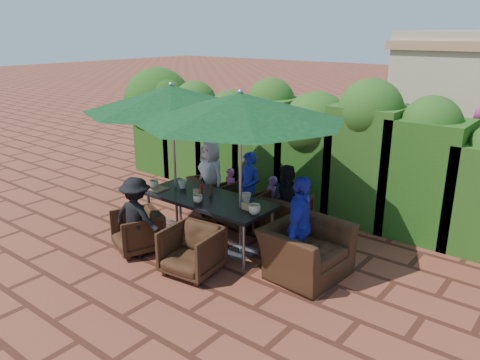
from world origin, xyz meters
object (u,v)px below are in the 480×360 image
Objects in this scene: chair_far_mid at (240,204)px; chair_far_right at (284,213)px; umbrella_right at (240,107)px; umbrella_left at (172,98)px; chair_near_left at (137,229)px; dining_table at (208,202)px; chair_end_right at (307,242)px; chair_near_right at (192,249)px; chair_far_left at (211,192)px.

chair_far_mid is 0.93× the size of chair_far_right.
umbrella_right reaches higher than chair_far_mid.
chair_far_right is at bearing 31.28° from umbrella_left.
umbrella_left is 2.08m from chair_near_left.
umbrella_left reaches higher than chair_far_mid.
dining_table is 1.75m from chair_end_right.
umbrella_right is 4.06× the size of chair_near_right.
umbrella_right is at bearing 98.28° from chair_end_right.
dining_table is 1.14m from chair_near_left.
chair_near_right is at bearing -36.46° from umbrella_left.
chair_far_right is at bearing 74.26° from chair_near_left.
chair_near_right is at bearing -100.25° from umbrella_right.
chair_far_left is 2.39m from chair_near_right.
chair_near_left is at bearing -126.15° from dining_table.
dining_table is 2.80× the size of chair_far_right.
chair_far_left is at bearing 119.71° from chair_near_left.
chair_far_left is 1.97m from chair_near_left.
chair_far_left is at bearing 118.53° from chair_near_right.
umbrella_left is 2.40m from chair_near_right.
chair_far_right is (1.69, -0.11, 0.04)m from chair_far_left.
chair_near_left is (-0.64, -0.88, -0.33)m from dining_table.
chair_near_right reaches higher than chair_far_left.
umbrella_right is 2.71× the size of chair_end_right.
dining_table is at bearing 96.94° from chair_end_right.
umbrella_left is 3.03m from chair_end_right.
umbrella_left reaches higher than chair_near_right.
dining_table reaches higher than chair_far_mid.
umbrella_right is 2.18m from chair_far_mid.
chair_near_left is at bearing 79.36° from chair_far_mid.
chair_near_right is (1.13, 0.01, 0.02)m from chair_near_left.
chair_far_mid reaches higher than chair_near_left.
umbrella_left is 2.55m from chair_far_right.
umbrella_left reaches higher than chair_near_left.
chair_near_right is (0.49, -0.87, -0.31)m from dining_table.
dining_table is 3.12× the size of chair_far_left.
chair_far_left is 2.83m from chair_end_right.
umbrella_left reaches higher than chair_end_right.
chair_far_right is 0.71× the size of chair_end_right.
chair_far_right is at bearing -168.08° from chair_far_mid.
chair_end_right reaches higher than dining_table.
chair_end_right is at bearing 162.86° from chair_far_mid.
chair_far_mid is at bearing 100.14° from chair_near_right.
chair_far_mid is (-0.71, 0.90, -1.85)m from umbrella_right.
chair_near_left is 1.14m from chair_near_right.
chair_end_right is at bearing 29.88° from chair_near_right.
chair_far_mid is at bearing -167.91° from chair_far_left.
dining_table is 0.73× the size of umbrella_right.
chair_end_right reaches higher than chair_far_left.
dining_table is 3.00× the size of chair_far_mid.
chair_near_right is at bearing 114.84° from chair_far_mid.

